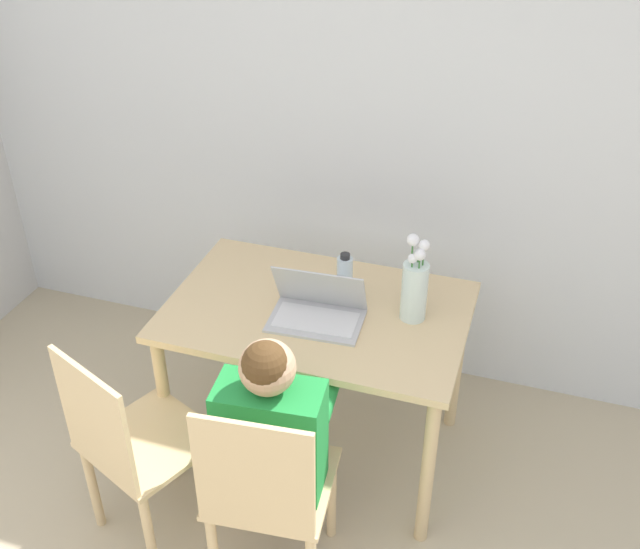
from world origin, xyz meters
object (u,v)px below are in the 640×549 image
(water_bottle, at_px, (345,278))
(person_seated, at_px, (275,427))
(chair_occupied, at_px, (267,493))
(laptop, at_px, (318,307))
(chair_spare, at_px, (134,446))
(flower_vase, at_px, (415,286))

(water_bottle, bearing_deg, person_seated, -93.84)
(chair_occupied, distance_m, laptop, 0.70)
(person_seated, bearing_deg, laptop, -94.02)
(chair_spare, relative_size, water_bottle, 4.40)
(chair_occupied, xyz_separation_m, flower_vase, (0.31, 0.73, 0.42))
(water_bottle, bearing_deg, chair_occupied, -92.42)
(flower_vase, xyz_separation_m, water_bottle, (-0.28, 0.04, -0.05))
(chair_spare, height_order, laptop, laptop)
(water_bottle, bearing_deg, chair_spare, -127.87)
(chair_spare, bearing_deg, laptop, -108.65)
(person_seated, xyz_separation_m, water_bottle, (0.04, 0.65, 0.19))
(flower_vase, bearing_deg, person_seated, -117.84)
(laptop, relative_size, flower_vase, 1.02)
(chair_occupied, height_order, flower_vase, flower_vase)
(chair_occupied, bearing_deg, chair_spare, -10.95)
(flower_vase, distance_m, water_bottle, 0.29)
(laptop, bearing_deg, water_bottle, 66.56)
(laptop, height_order, flower_vase, flower_vase)
(laptop, bearing_deg, person_seated, -91.84)
(laptop, xyz_separation_m, water_bottle, (0.06, 0.16, 0.05))
(person_seated, height_order, flower_vase, flower_vase)
(chair_occupied, distance_m, chair_spare, 0.53)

